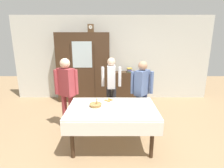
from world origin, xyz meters
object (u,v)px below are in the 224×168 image
object	(u,v)px
book_stack	(129,70)
spoon_mid_right	(128,101)
tea_cup_near_right	(124,103)
person_near_right_end	(66,87)
spoon_far_right	(141,109)
wall_cabinet	(84,68)
tea_cup_mid_right	(147,104)
mantel_clock	(91,28)
bread_basket	(96,105)
person_behind_table_left	(142,88)
person_beside_shelf	(111,81)
bookshelf_low	(129,86)
dining_table	(112,113)
pastry_plate	(109,101)
tea_cup_far_right	(84,101)
tea_cup_front_edge	(108,105)
tea_cup_back_edge	(123,113)

from	to	relation	value
book_stack	spoon_mid_right	distance (m)	2.29
tea_cup_near_right	person_near_right_end	size ratio (longest dim) A/B	0.08
book_stack	person_near_right_end	xyz separation A→B (m)	(-1.56, -1.97, -0.02)
spoon_far_right	wall_cabinet	bearing A→B (deg)	118.45
wall_cabinet	spoon_far_right	xyz separation A→B (m)	(1.44, -2.66, -0.31)
wall_cabinet	tea_cup_mid_right	size ratio (longest dim) A/B	16.72
mantel_clock	bread_basket	bearing A→B (deg)	-82.49
mantel_clock	person_behind_table_left	size ratio (longest dim) A/B	0.16
person_beside_shelf	person_behind_table_left	bearing A→B (deg)	-40.76
person_near_right_end	tea_cup_mid_right	bearing A→B (deg)	-17.81
person_behind_table_left	person_near_right_end	world-z (taller)	person_near_right_end
wall_cabinet	bookshelf_low	world-z (taller)	wall_cabinet
person_beside_shelf	spoon_far_right	bearing A→B (deg)	-69.95
spoon_far_right	dining_table	bearing A→B (deg)	172.96
spoon_mid_right	mantel_clock	bearing A→B (deg)	113.62
book_stack	wall_cabinet	bearing A→B (deg)	-178.02
pastry_plate	dining_table	bearing A→B (deg)	-79.64
dining_table	tea_cup_far_right	bearing A→B (deg)	152.86
bookshelf_low	book_stack	distance (m)	0.54
tea_cup_near_right	tea_cup_mid_right	world-z (taller)	same
tea_cup_far_right	tea_cup_front_edge	world-z (taller)	same
dining_table	tea_cup_front_edge	distance (m)	0.17
mantel_clock	tea_cup_front_edge	distance (m)	2.96
bread_basket	spoon_mid_right	size ratio (longest dim) A/B	2.02
book_stack	tea_cup_front_edge	size ratio (longest dim) A/B	1.58
mantel_clock	pastry_plate	xyz separation A→B (m)	(0.58, -2.23, -1.51)
person_beside_shelf	book_stack	bearing A→B (deg)	63.72
tea_cup_front_edge	bookshelf_low	bearing A→B (deg)	75.93
wall_cabinet	pastry_plate	world-z (taller)	wall_cabinet
person_behind_table_left	wall_cabinet	bearing A→B (deg)	132.42
wall_cabinet	book_stack	size ratio (longest dim) A/B	10.59
bread_basket	spoon_mid_right	world-z (taller)	bread_basket
tea_cup_mid_right	spoon_far_right	xyz separation A→B (m)	(-0.14, -0.20, -0.02)
bread_basket	pastry_plate	xyz separation A→B (m)	(0.25, 0.28, -0.02)
tea_cup_near_right	dining_table	bearing A→B (deg)	-137.88
tea_cup_mid_right	tea_cup_front_edge	world-z (taller)	same
spoon_far_right	person_beside_shelf	world-z (taller)	person_beside_shelf
mantel_clock	person_near_right_end	bearing A→B (deg)	-100.50
tea_cup_far_right	bookshelf_low	bearing A→B (deg)	64.52
tea_cup_front_edge	spoon_mid_right	distance (m)	0.49
tea_cup_near_right	bread_basket	world-z (taller)	bread_basket
tea_cup_far_right	spoon_mid_right	xyz separation A→B (m)	(0.89, 0.09, -0.02)
tea_cup_back_edge	pastry_plate	xyz separation A→B (m)	(-0.25, 0.66, -0.01)
person_beside_shelf	person_near_right_end	bearing A→B (deg)	-141.13
tea_cup_far_right	person_beside_shelf	xyz separation A→B (m)	(0.54, 1.18, 0.13)
person_beside_shelf	pastry_plate	bearing A→B (deg)	-92.48
tea_cup_far_right	spoon_far_right	world-z (taller)	tea_cup_far_right
tea_cup_mid_right	pastry_plate	size ratio (longest dim) A/B	0.46
tea_cup_back_edge	person_near_right_end	world-z (taller)	person_near_right_end
dining_table	spoon_mid_right	distance (m)	0.51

